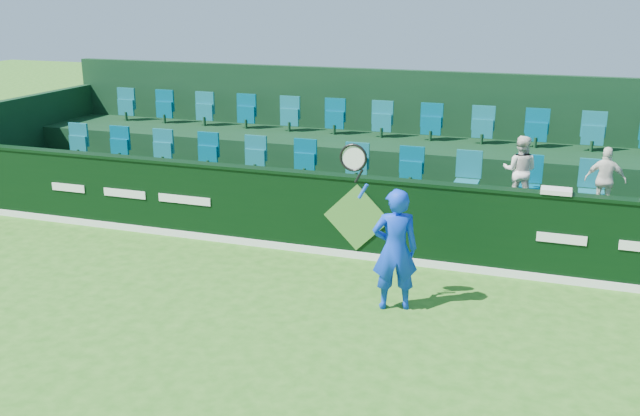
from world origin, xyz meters
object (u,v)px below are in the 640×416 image
at_px(spectator_middle, 605,180).
at_px(towel, 556,191).
at_px(spectator_left, 520,171).
at_px(tennis_player, 394,248).

relative_size(spectator_middle, towel, 2.43).
bearing_deg(spectator_middle, spectator_left, 1.73).
height_order(tennis_player, towel, tennis_player).
bearing_deg(towel, spectator_left, 117.66).
distance_m(tennis_player, towel, 2.67).
bearing_deg(towel, tennis_player, -138.91).
relative_size(tennis_player, spectator_left, 2.04).
bearing_deg(tennis_player, spectator_left, 63.97).
height_order(spectator_left, towel, spectator_left).
relative_size(spectator_left, towel, 2.65).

